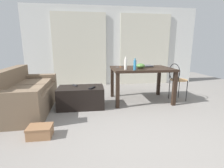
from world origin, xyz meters
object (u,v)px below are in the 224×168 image
Objects in this scene: craft_table at (141,72)px; scissors at (119,67)px; wire_chair at (177,77)px; bottle_near at (135,65)px; tv_remote_secondary at (75,85)px; tv_remote_primary at (92,88)px; bowl at (141,66)px; couch at (25,95)px; book_stack at (148,66)px; bottle_far at (126,64)px; coffee_table at (81,97)px; shoebox at (40,131)px.

scissors reaches higher than craft_table.
wire_chair is 1.14m from bottle_near.
wire_chair reaches higher than tv_remote_secondary.
scissors is at bearing 71.30° from tv_remote_primary.
bowl is at bearing -177.75° from wire_chair.
couch is 7.62× the size of bottle_near.
wire_chair is at bearing 3.82° from couch.
craft_table is at bearing -27.80° from tv_remote_secondary.
wire_chair is 3.26× the size of book_stack.
scissors is at bearing 97.48° from bottle_far.
coffee_table is 4.90× the size of tv_remote_primary.
bottle_near is at bearing -124.29° from craft_table.
scissors is at bearing -17.28° from tv_remote_secondary.
tv_remote_secondary is at bearing -164.73° from scissors.
bowl is at bearing -31.24° from scissors.
shoebox is (0.54, -1.06, -0.23)m from couch.
book_stack is 1.64× the size of tv_remote_secondary.
book_stack is at bearing 36.72° from shoebox.
book_stack is (1.50, 0.39, 0.56)m from coffee_table.
craft_table is (1.31, 0.25, 0.45)m from coffee_table.
wire_chair is (3.15, 0.21, 0.22)m from couch.
tv_remote_secondary is (-1.02, 0.15, -0.44)m from bottle_far.
craft_table is 5.65× the size of bottle_near.
coffee_table is 7.59× the size of scissors.
bowl reaches higher than scissors.
coffee_table is 1.41m from craft_table.
bowl is (-0.85, -0.03, 0.27)m from wire_chair.
craft_table is (2.35, 0.28, 0.35)m from couch.
bowl reaches higher than shoebox.
shoebox is (-1.76, -1.24, -0.72)m from bowl.
book_stack is (2.54, 0.43, 0.46)m from couch.
tv_remote_primary reaches higher than coffee_table.
coffee_table is at bearing 179.25° from tv_remote_primary.
bottle_far reaches higher than tv_remote_secondary.
bowl is at bearing -133.94° from book_stack.
book_stack is 1.43m from tv_remote_primary.
bottle_near is at bearing -33.21° from bottle_far.
couch is 0.94m from tv_remote_secondary.
coffee_table is 0.70× the size of craft_table.
couch is at bearing 157.55° from tv_remote_secondary.
tv_remote_primary is at bearing -160.53° from craft_table.
bowl is 1.18× the size of tv_remote_secondary.
wire_chair reaches higher than scissors.
coffee_table is at bearing -165.30° from book_stack.
shoebox is at bearing -131.99° from scissors.
bottle_near is at bearing -2.38° from couch.
bottle_near reaches higher than coffee_table.
bowl reaches higher than tv_remote_secondary.
tv_remote_primary is at bearing -164.94° from bowl.
craft_table is at bearing 10.78° from coffee_table.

